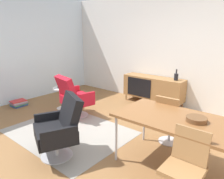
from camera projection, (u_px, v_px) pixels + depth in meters
name	position (u px, v px, depth m)	size (l,w,h in m)	color
ground_plane	(101.00, 139.00, 3.72)	(8.32, 8.32, 0.00)	olive
wall_back	(170.00, 50.00, 5.28)	(6.80, 0.12, 2.80)	white
wall_window_left	(7.00, 50.00, 5.32)	(0.12, 5.60, 2.80)	silver
sideboard	(153.00, 88.00, 5.46)	(1.60, 0.45, 0.72)	olive
vase_cobalt	(176.00, 77.00, 5.00)	(0.10, 0.10, 0.27)	black
dining_table	(177.00, 121.00, 2.79)	(1.60, 0.90, 0.74)	brown
wooden_bowl_on_table	(196.00, 119.00, 2.66)	(0.26, 0.26, 0.06)	brown
dining_chair_back_left	(169.00, 117.00, 3.48)	(0.42, 0.44, 0.86)	#9E7042
dining_chair_front_right	(185.00, 166.00, 2.22)	(0.40, 0.42, 0.86)	#9E7042
lounge_chair_red	(74.00, 96.00, 4.62)	(0.81, 0.76, 0.95)	red
armchair_black_shell	(60.00, 127.00, 3.13)	(0.86, 0.84, 0.95)	black
side_table_round	(62.00, 96.00, 5.17)	(0.44, 0.44, 0.52)	white
fruit_bowl	(62.00, 86.00, 5.11)	(0.20, 0.20, 0.11)	#262628
magazine_stack	(19.00, 103.00, 5.38)	(0.32, 0.39, 0.14)	#334C8C
area_rug	(69.00, 131.00, 4.01)	(2.20, 1.70, 0.01)	gray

